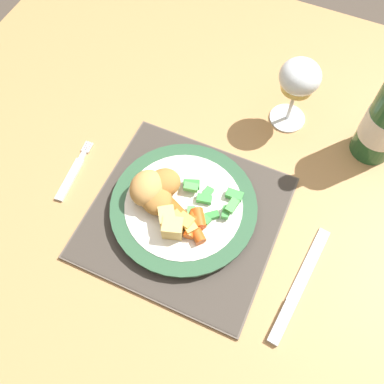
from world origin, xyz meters
The scene contains 11 objects.
ground_plane centered at (0.00, 0.00, 0.00)m, with size 6.00×6.00×0.00m, color #4C4238.
dining_table centered at (0.00, 0.00, 0.65)m, with size 1.18×0.95×0.74m.
placemat centered at (-0.02, -0.12, 0.74)m, with size 0.31×0.30×0.01m.
dinner_plate centered at (-0.03, -0.11, 0.76)m, with size 0.24×0.24×0.02m.
breaded_croquettes centered at (-0.08, -0.12, 0.79)m, with size 0.09×0.11×0.05m.
green_beans_pile centered at (0.01, -0.09, 0.77)m, with size 0.10×0.08×0.02m.
glazed_carrots centered at (-0.01, -0.14, 0.78)m, with size 0.09×0.06×0.02m.
fork centered at (-0.24, -0.13, 0.74)m, with size 0.03×0.13×0.01m.
table_knife centered at (0.19, -0.17, 0.74)m, with size 0.04×0.21×0.01m.
wine_glass centered at (0.07, 0.15, 0.84)m, with size 0.07×0.07×0.14m.
roast_potatoes centered at (-0.02, -0.15, 0.78)m, with size 0.08×0.05×0.03m.
Camera 1 is at (0.11, -0.39, 1.39)m, focal length 40.00 mm.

